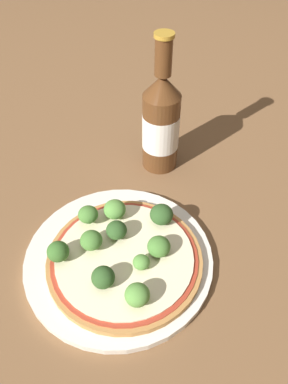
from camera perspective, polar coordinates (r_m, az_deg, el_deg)
name	(u,v)px	position (r m, az deg, el deg)	size (l,w,h in m)	color
ground_plane	(122,255)	(0.57, -3.38, -9.60)	(3.00, 3.00, 0.00)	brown
plate	(124,258)	(0.56, -3.07, -9.99)	(0.27, 0.27, 0.01)	silver
pizza	(128,258)	(0.54, -2.44, -10.08)	(0.22, 0.22, 0.01)	#B77F42
broccoli_floret_0	(162,246)	(0.53, 2.82, -8.25)	(0.03, 0.03, 0.03)	#7A9E5B
broccoli_floret_1	(95,242)	(0.53, -7.50, -7.53)	(0.03, 0.03, 0.03)	#7A9E5B
broccoli_floret_2	(91,214)	(0.56, -8.01, -3.38)	(0.03, 0.03, 0.03)	#7A9E5B
broccoli_floret_3	(123,230)	(0.54, -3.21, -5.74)	(0.03, 0.03, 0.03)	#7A9E5B
broccoli_floret_4	(141,294)	(0.48, -0.43, -15.35)	(0.03, 0.03, 0.03)	#7A9E5B
broccoli_floret_5	(145,262)	(0.52, 0.14, -10.61)	(0.02, 0.02, 0.02)	#7A9E5B
broccoli_floret_6	(121,209)	(0.57, -3.53, -2.57)	(0.03, 0.03, 0.03)	#7A9E5B
broccoli_floret_7	(165,214)	(0.56, 3.19, -3.40)	(0.04, 0.04, 0.03)	#7A9E5B
broccoli_floret_8	(62,251)	(0.53, -12.43, -8.81)	(0.03, 0.03, 0.03)	#7A9E5B
broccoli_floret_9	(107,277)	(0.50, -5.67, -12.77)	(0.03, 0.03, 0.03)	#7A9E5B
beer_bottle	(164,122)	(0.65, 3.04, 10.56)	(0.06, 0.06, 0.24)	#563319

